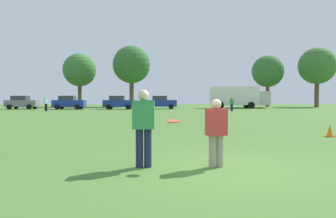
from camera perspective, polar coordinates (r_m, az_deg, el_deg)
The scene contains 16 objects.
ground_plane at distance 7.18m, azimuth 9.83°, elevation -10.25°, with size 148.55×148.55×0.00m, color #47702D.
player_thrower at distance 7.10m, azimuth -4.31°, elevation -2.59°, with size 0.50×0.31×1.69m.
player_defender at distance 7.19m, azimuth 8.44°, elevation -3.51°, with size 0.46×0.28×1.49m.
frisbee at distance 6.96m, azimuth 0.93°, elevation -2.15°, with size 0.27×0.27×0.07m.
traffic_cone at distance 14.21m, azimuth 26.49°, elevation -3.45°, with size 0.32×0.32×0.48m.
parked_car_mid_left at distance 48.46m, azimuth -24.24°, elevation 1.07°, with size 4.33×2.47×1.82m.
parked_car_center at distance 45.50m, azimuth -16.98°, elevation 1.11°, with size 4.33×2.47×1.82m.
parked_car_mid_right at distance 44.72m, azimuth -8.63°, elevation 1.16°, with size 4.33×2.47×1.82m.
parked_car_near_right at distance 45.40m, azimuth -1.20°, elevation 1.19°, with size 4.33×2.47×1.82m.
box_truck at distance 49.02m, azimuth 12.20°, elevation 2.17°, with size 8.66×3.43×3.18m.
bystander_sideline_watcher at distance 40.56m, azimuth -20.61°, elevation 1.02°, with size 0.47×0.54×1.69m.
bystander_field_marshal at distance 38.56m, azimuth 11.10°, elevation 0.95°, with size 0.47×0.33×1.54m.
tree_west_oak at distance 57.83m, azimuth -15.24°, elevation 6.58°, with size 5.60×5.60×9.11m.
tree_west_maple at distance 57.07m, azimuth -6.40°, elevation 7.70°, with size 6.49×6.49×10.55m.
tree_center_elm at distance 58.87m, azimuth 17.07°, elevation 6.29°, with size 5.43×5.43×8.83m.
tree_east_birch at distance 61.23m, azimuth 24.67°, elevation 6.86°, with size 6.22×6.22×10.11m.
Camera 1 is at (-1.87, -6.77, 1.51)m, focal length 34.78 mm.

